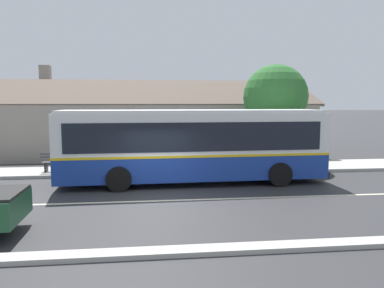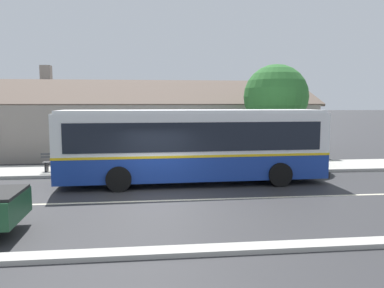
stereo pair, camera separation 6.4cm
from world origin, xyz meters
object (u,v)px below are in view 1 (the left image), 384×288
object	(u,v)px
transit_bus	(193,144)
bus_stop_sign	(315,139)
street_tree_primary	(276,100)
bench_by_building	(60,163)

from	to	relation	value
transit_bus	bus_stop_sign	bearing A→B (deg)	17.86
street_tree_primary	bus_stop_sign	distance (m)	3.16
transit_bus	street_tree_primary	size ratio (longest dim) A/B	2.06
bench_by_building	bus_stop_sign	world-z (taller)	bus_stop_sign
transit_bus	street_tree_primary	bearing A→B (deg)	38.90
bus_stop_sign	street_tree_primary	bearing A→B (deg)	125.16
bench_by_building	street_tree_primary	xyz separation A→B (m)	(11.23, 1.53, 3.06)
transit_bus	bus_stop_sign	size ratio (longest dim) A/B	4.76
transit_bus	street_tree_primary	distance (m)	6.81
transit_bus	bus_stop_sign	distance (m)	6.82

